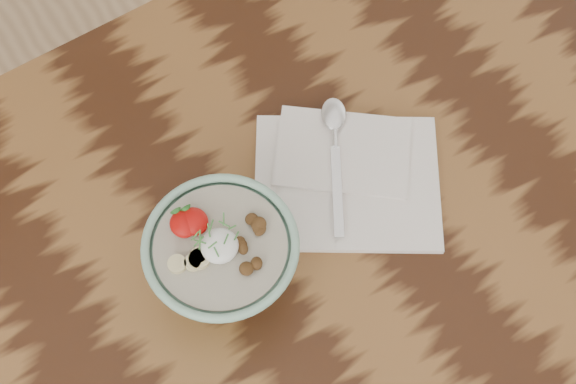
# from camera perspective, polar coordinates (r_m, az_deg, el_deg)

# --- Properties ---
(table) EXTENTS (1.60, 0.90, 0.75)m
(table) POSITION_cam_1_polar(r_m,az_deg,el_deg) (1.12, 6.17, -2.95)
(table) COLOR #32190C
(table) RESTS_ON ground
(breakfast_bowl) EXTENTS (0.18, 0.18, 0.12)m
(breakfast_bowl) POSITION_cam_1_polar(r_m,az_deg,el_deg) (0.94, -4.69, -4.62)
(breakfast_bowl) COLOR #86B49C
(breakfast_bowl) RESTS_ON table
(napkin) EXTENTS (0.30, 0.29, 0.01)m
(napkin) POSITION_cam_1_polar(r_m,az_deg,el_deg) (1.04, 4.14, 1.17)
(napkin) COLOR white
(napkin) RESTS_ON table
(spoon) EXTENTS (0.13, 0.18, 0.01)m
(spoon) POSITION_cam_1_polar(r_m,az_deg,el_deg) (1.06, 3.33, 4.22)
(spoon) COLOR silver
(spoon) RESTS_ON napkin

